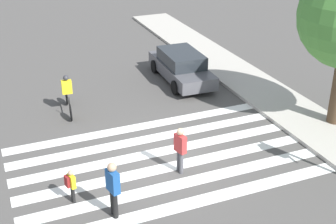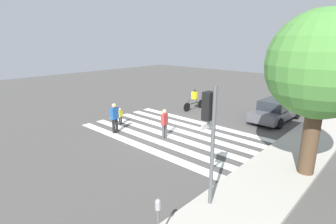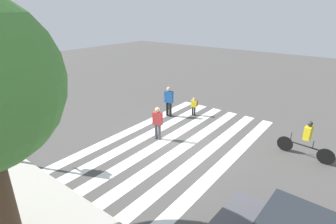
{
  "view_description": "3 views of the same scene",
  "coord_description": "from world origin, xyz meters",
  "px_view_note": "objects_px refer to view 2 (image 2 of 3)",
  "views": [
    {
      "loc": [
        12.56,
        -5.0,
        8.39
      ],
      "look_at": [
        -0.63,
        0.46,
        1.43
      ],
      "focal_mm": 50.0,
      "sensor_mm": 36.0,
      "label": 1
    },
    {
      "loc": [
        10.53,
        9.41,
        5.12
      ],
      "look_at": [
        -0.48,
        -0.76,
        0.97
      ],
      "focal_mm": 28.0,
      "sensor_mm": 36.0,
      "label": 2
    },
    {
      "loc": [
        -6.19,
        8.7,
        5.68
      ],
      "look_at": [
        0.42,
        0.08,
        1.42
      ],
      "focal_mm": 28.0,
      "sensor_mm": 36.0,
      "label": 3
    }
  ],
  "objects_px": {
    "pedestrian_adult_blue_shirt": "(115,116)",
    "pedestrian_adult_yellow_jacket": "(120,115)",
    "traffic_light": "(210,124)",
    "car_parked_silver_sedan": "(276,110)",
    "pedestrian_adult_tall_backpack": "(164,122)",
    "street_tree": "(321,66)",
    "cyclist_near_curb": "(194,98)",
    "parking_meter": "(158,211)"
  },
  "relations": [
    {
      "from": "street_tree",
      "to": "pedestrian_adult_yellow_jacket",
      "type": "bearing_deg",
      "value": -84.58
    },
    {
      "from": "car_parked_silver_sedan",
      "to": "traffic_light",
      "type": "bearing_deg",
      "value": 12.14
    },
    {
      "from": "street_tree",
      "to": "cyclist_near_curb",
      "type": "bearing_deg",
      "value": -118.62
    },
    {
      "from": "traffic_light",
      "to": "pedestrian_adult_tall_backpack",
      "type": "bearing_deg",
      "value": -123.99
    },
    {
      "from": "pedestrian_adult_blue_shirt",
      "to": "cyclist_near_curb",
      "type": "xyz_separation_m",
      "value": [
        -7.12,
        0.19,
        -0.11
      ]
    },
    {
      "from": "traffic_light",
      "to": "pedestrian_adult_yellow_jacket",
      "type": "distance_m",
      "value": 9.46
    },
    {
      "from": "traffic_light",
      "to": "car_parked_silver_sedan",
      "type": "height_order",
      "value": "traffic_light"
    },
    {
      "from": "pedestrian_adult_blue_shirt",
      "to": "pedestrian_adult_yellow_jacket",
      "type": "height_order",
      "value": "pedestrian_adult_blue_shirt"
    },
    {
      "from": "street_tree",
      "to": "pedestrian_adult_yellow_jacket",
      "type": "relative_size",
      "value": 5.78
    },
    {
      "from": "traffic_light",
      "to": "pedestrian_adult_yellow_jacket",
      "type": "bearing_deg",
      "value": -110.26
    },
    {
      "from": "pedestrian_adult_tall_backpack",
      "to": "car_parked_silver_sedan",
      "type": "bearing_deg",
      "value": -38.0
    },
    {
      "from": "street_tree",
      "to": "cyclist_near_curb",
      "type": "distance_m",
      "value": 11.06
    },
    {
      "from": "traffic_light",
      "to": "car_parked_silver_sedan",
      "type": "xyz_separation_m",
      "value": [
        -10.6,
        -1.88,
        -1.99
      ]
    },
    {
      "from": "parking_meter",
      "to": "cyclist_near_curb",
      "type": "bearing_deg",
      "value": -146.59
    },
    {
      "from": "street_tree",
      "to": "car_parked_silver_sedan",
      "type": "distance_m",
      "value": 8.16
    },
    {
      "from": "pedestrian_adult_blue_shirt",
      "to": "cyclist_near_curb",
      "type": "bearing_deg",
      "value": -13.22
    },
    {
      "from": "parking_meter",
      "to": "car_parked_silver_sedan",
      "type": "distance_m",
      "value": 12.98
    },
    {
      "from": "pedestrian_adult_blue_shirt",
      "to": "cyclist_near_curb",
      "type": "height_order",
      "value": "pedestrian_adult_blue_shirt"
    },
    {
      "from": "pedestrian_adult_tall_backpack",
      "to": "street_tree",
      "type": "bearing_deg",
      "value": -97.6
    },
    {
      "from": "traffic_light",
      "to": "parking_meter",
      "type": "xyz_separation_m",
      "value": [
        2.23,
        0.05,
        -1.72
      ]
    },
    {
      "from": "car_parked_silver_sedan",
      "to": "parking_meter",
      "type": "bearing_deg",
      "value": 10.65
    },
    {
      "from": "pedestrian_adult_blue_shirt",
      "to": "parking_meter",
      "type": "bearing_deg",
      "value": -130.94
    },
    {
      "from": "street_tree",
      "to": "car_parked_silver_sedan",
      "type": "xyz_separation_m",
      "value": [
        -6.42,
        -3.63,
        -3.5
      ]
    },
    {
      "from": "parking_meter",
      "to": "cyclist_near_curb",
      "type": "distance_m",
      "value": 13.73
    },
    {
      "from": "pedestrian_adult_blue_shirt",
      "to": "pedestrian_adult_yellow_jacket",
      "type": "bearing_deg",
      "value": 29.78
    },
    {
      "from": "pedestrian_adult_yellow_jacket",
      "to": "pedestrian_adult_tall_backpack",
      "type": "bearing_deg",
      "value": 79.74
    },
    {
      "from": "street_tree",
      "to": "cyclist_near_curb",
      "type": "xyz_separation_m",
      "value": [
        -5.05,
        -9.25,
        -3.37
      ]
    },
    {
      "from": "parking_meter",
      "to": "street_tree",
      "type": "height_order",
      "value": "street_tree"
    },
    {
      "from": "parking_meter",
      "to": "car_parked_silver_sedan",
      "type": "relative_size",
      "value": 0.29
    },
    {
      "from": "street_tree",
      "to": "cyclist_near_curb",
      "type": "height_order",
      "value": "street_tree"
    },
    {
      "from": "street_tree",
      "to": "car_parked_silver_sedan",
      "type": "bearing_deg",
      "value": -150.53
    },
    {
      "from": "traffic_light",
      "to": "cyclist_near_curb",
      "type": "bearing_deg",
      "value": -140.88
    },
    {
      "from": "pedestrian_adult_blue_shirt",
      "to": "car_parked_silver_sedan",
      "type": "xyz_separation_m",
      "value": [
        -8.49,
        5.81,
        -0.25
      ]
    },
    {
      "from": "parking_meter",
      "to": "pedestrian_adult_tall_backpack",
      "type": "height_order",
      "value": "pedestrian_adult_tall_backpack"
    },
    {
      "from": "parking_meter",
      "to": "pedestrian_adult_blue_shirt",
      "type": "xyz_separation_m",
      "value": [
        -4.34,
        -7.75,
        -0.02
      ]
    },
    {
      "from": "traffic_light",
      "to": "pedestrian_adult_yellow_jacket",
      "type": "xyz_separation_m",
      "value": [
        -3.2,
        -8.66,
        -2.09
      ]
    },
    {
      "from": "street_tree",
      "to": "pedestrian_adult_yellow_jacket",
      "type": "xyz_separation_m",
      "value": [
        0.99,
        -10.4,
        -3.6
      ]
    },
    {
      "from": "pedestrian_adult_tall_backpack",
      "to": "cyclist_near_curb",
      "type": "relative_size",
      "value": 0.71
    },
    {
      "from": "street_tree",
      "to": "pedestrian_adult_yellow_jacket",
      "type": "height_order",
      "value": "street_tree"
    },
    {
      "from": "pedestrian_adult_blue_shirt",
      "to": "car_parked_silver_sedan",
      "type": "distance_m",
      "value": 10.29
    },
    {
      "from": "pedestrian_adult_blue_shirt",
      "to": "pedestrian_adult_tall_backpack",
      "type": "xyz_separation_m",
      "value": [
        -1.33,
        2.59,
        -0.08
      ]
    },
    {
      "from": "street_tree",
      "to": "traffic_light",
      "type": "bearing_deg",
      "value": -22.64
    }
  ]
}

